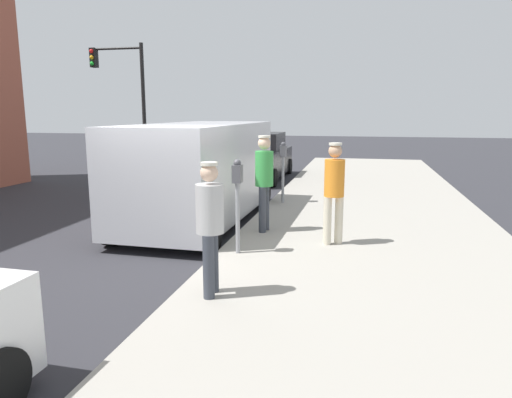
{
  "coord_description": "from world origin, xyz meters",
  "views": [
    {
      "loc": [
        3.24,
        -7.24,
        2.4
      ],
      "look_at": [
        1.65,
        -0.21,
        1.05
      ],
      "focal_mm": 32.77,
      "sensor_mm": 36.0,
      "label": 1
    }
  ],
  "objects_px": {
    "pedestrian_in_green": "(264,176)",
    "parked_van": "(200,170)",
    "pedestrian_in_orange": "(334,187)",
    "parking_meter_near": "(237,190)",
    "pedestrian_in_gray": "(210,221)",
    "parking_meter_far": "(283,162)",
    "traffic_light_corner": "(124,85)",
    "parked_sedan_ahead": "(258,158)"
  },
  "relations": [
    {
      "from": "parking_meter_near",
      "to": "traffic_light_corner",
      "type": "relative_size",
      "value": 0.29
    },
    {
      "from": "parked_van",
      "to": "parking_meter_far",
      "type": "bearing_deg",
      "value": 51.99
    },
    {
      "from": "parked_sedan_ahead",
      "to": "pedestrian_in_green",
      "type": "bearing_deg",
      "value": -76.71
    },
    {
      "from": "parking_meter_near",
      "to": "parked_van",
      "type": "distance_m",
      "value": 2.87
    },
    {
      "from": "parked_van",
      "to": "parked_sedan_ahead",
      "type": "relative_size",
      "value": 1.19
    },
    {
      "from": "parked_van",
      "to": "traffic_light_corner",
      "type": "height_order",
      "value": "traffic_light_corner"
    },
    {
      "from": "traffic_light_corner",
      "to": "pedestrian_in_green",
      "type": "bearing_deg",
      "value": -50.96
    },
    {
      "from": "traffic_light_corner",
      "to": "parking_meter_far",
      "type": "bearing_deg",
      "value": -41.75
    },
    {
      "from": "pedestrian_in_green",
      "to": "parked_sedan_ahead",
      "type": "distance_m",
      "value": 8.11
    },
    {
      "from": "parked_van",
      "to": "pedestrian_in_green",
      "type": "bearing_deg",
      "value": -30.76
    },
    {
      "from": "parking_meter_near",
      "to": "pedestrian_in_gray",
      "type": "distance_m",
      "value": 1.77
    },
    {
      "from": "parked_van",
      "to": "traffic_light_corner",
      "type": "bearing_deg",
      "value": 125.7
    },
    {
      "from": "pedestrian_in_green",
      "to": "parked_sedan_ahead",
      "type": "xyz_separation_m",
      "value": [
        -1.86,
        7.88,
        -0.45
      ]
    },
    {
      "from": "parking_meter_near",
      "to": "pedestrian_in_green",
      "type": "xyz_separation_m",
      "value": [
        0.12,
        1.48,
        0.02
      ]
    },
    {
      "from": "pedestrian_in_orange",
      "to": "traffic_light_corner",
      "type": "height_order",
      "value": "traffic_light_corner"
    },
    {
      "from": "parking_meter_near",
      "to": "parked_van",
      "type": "height_order",
      "value": "parked_van"
    },
    {
      "from": "pedestrian_in_gray",
      "to": "parked_van",
      "type": "relative_size",
      "value": 0.32
    },
    {
      "from": "pedestrian_in_orange",
      "to": "parked_van",
      "type": "bearing_deg",
      "value": 151.93
    },
    {
      "from": "parking_meter_near",
      "to": "parked_sedan_ahead",
      "type": "relative_size",
      "value": 0.35
    },
    {
      "from": "parked_van",
      "to": "parking_meter_near",
      "type": "bearing_deg",
      "value": -58.48
    },
    {
      "from": "parking_meter_near",
      "to": "parking_meter_far",
      "type": "distance_m",
      "value": 4.37
    },
    {
      "from": "parking_meter_near",
      "to": "pedestrian_in_green",
      "type": "height_order",
      "value": "pedestrian_in_green"
    },
    {
      "from": "pedestrian_in_green",
      "to": "traffic_light_corner",
      "type": "distance_m",
      "value": 13.15
    },
    {
      "from": "pedestrian_in_gray",
      "to": "parked_van",
      "type": "distance_m",
      "value": 4.52
    },
    {
      "from": "pedestrian_in_gray",
      "to": "traffic_light_corner",
      "type": "height_order",
      "value": "traffic_light_corner"
    },
    {
      "from": "parking_meter_near",
      "to": "parking_meter_far",
      "type": "xyz_separation_m",
      "value": [
        0.0,
        4.37,
        0.0
      ]
    },
    {
      "from": "traffic_light_corner",
      "to": "parked_sedan_ahead",
      "type": "bearing_deg",
      "value": -19.06
    },
    {
      "from": "pedestrian_in_green",
      "to": "pedestrian_in_orange",
      "type": "relative_size",
      "value": 1.04
    },
    {
      "from": "parking_meter_far",
      "to": "pedestrian_in_orange",
      "type": "bearing_deg",
      "value": -67.35
    },
    {
      "from": "parking_meter_far",
      "to": "traffic_light_corner",
      "type": "bearing_deg",
      "value": 138.25
    },
    {
      "from": "pedestrian_in_orange",
      "to": "pedestrian_in_gray",
      "type": "xyz_separation_m",
      "value": [
        -1.33,
        -2.64,
        -0.05
      ]
    },
    {
      "from": "parked_van",
      "to": "traffic_light_corner",
      "type": "xyz_separation_m",
      "value": [
        -6.53,
        9.09,
        2.36
      ]
    },
    {
      "from": "parked_van",
      "to": "parked_sedan_ahead",
      "type": "distance_m",
      "value": 6.93
    },
    {
      "from": "parking_meter_far",
      "to": "parked_sedan_ahead",
      "type": "bearing_deg",
      "value": 109.2
    },
    {
      "from": "parking_meter_far",
      "to": "parked_van",
      "type": "height_order",
      "value": "parked_van"
    },
    {
      "from": "pedestrian_in_orange",
      "to": "traffic_light_corner",
      "type": "relative_size",
      "value": 0.33
    },
    {
      "from": "pedestrian_in_gray",
      "to": "parking_meter_near",
      "type": "bearing_deg",
      "value": 94.12
    },
    {
      "from": "parking_meter_far",
      "to": "traffic_light_corner",
      "type": "height_order",
      "value": "traffic_light_corner"
    },
    {
      "from": "parking_meter_far",
      "to": "pedestrian_in_orange",
      "type": "xyz_separation_m",
      "value": [
        1.46,
        -3.5,
        -0.03
      ]
    },
    {
      "from": "pedestrian_in_gray",
      "to": "parked_van",
      "type": "xyz_separation_m",
      "value": [
        -1.63,
        4.21,
        0.06
      ]
    },
    {
      "from": "pedestrian_in_green",
      "to": "parked_van",
      "type": "distance_m",
      "value": 1.89
    },
    {
      "from": "parking_meter_near",
      "to": "pedestrian_in_green",
      "type": "bearing_deg",
      "value": 85.28
    }
  ]
}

